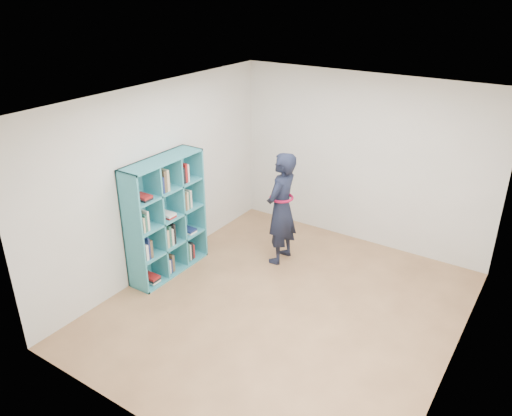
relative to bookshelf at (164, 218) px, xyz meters
The scene contains 9 objects.
floor 2.01m from the bookshelf, ahead, with size 4.50×4.50×0.00m, color brown.
ceiling 2.56m from the bookshelf, ahead, with size 4.50×4.50×0.00m, color white.
wall_left 0.52m from the bookshelf, 144.49° to the left, with size 0.02×4.50×2.60m, color beige.
wall_right 3.87m from the bookshelf, ahead, with size 0.02×4.50×2.60m, color beige.
wall_back 3.03m from the bookshelf, 52.19° to the left, with size 4.00×0.02×2.60m, color beige.
wall_front 2.86m from the bookshelf, 49.28° to the right, with size 4.00×0.02×2.60m, color beige.
bookshelf is the anchor object (origin of this frame).
person 1.63m from the bookshelf, 43.55° to the left, with size 0.42×0.62×1.65m.
smartphone 1.59m from the bookshelf, 49.26° to the left, with size 0.03×0.08×0.12m.
Camera 1 is at (2.57, -4.52, 3.77)m, focal length 35.00 mm.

